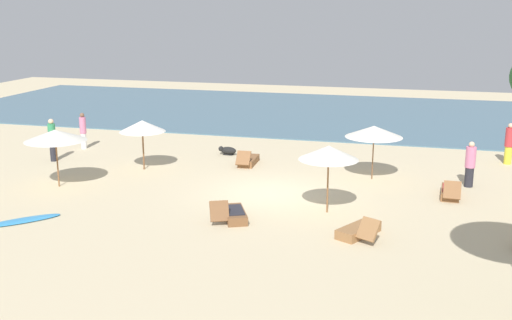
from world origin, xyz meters
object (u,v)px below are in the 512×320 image
object	(u,v)px
umbrella_0	(142,126)
person_1	(83,130)
umbrella_2	(374,131)
lounger_2	(359,230)
lounger_1	(233,214)
surfboard	(22,221)
umbrella_4	(329,153)
lounger_4	(248,161)
umbrella_5	(55,135)
person_2	(509,144)
lounger_0	(450,192)
dog	(227,150)
person_0	(52,140)
person_3	(470,164)

from	to	relation	value
umbrella_0	person_1	xyz separation A→B (m)	(-4.30, 2.74, -0.93)
umbrella_0	umbrella_2	xyz separation A→B (m)	(9.05, 0.91, 0.08)
lounger_2	person_1	size ratio (longest dim) A/B	1.04
lounger_1	person_1	xyz separation A→B (m)	(-9.59, 7.65, 0.68)
surfboard	lounger_1	bearing A→B (deg)	16.87
umbrella_2	umbrella_4	bearing A→B (deg)	-103.59
person_1	umbrella_2	bearing A→B (deg)	-7.81
umbrella_0	umbrella_4	size ratio (longest dim) A/B	0.92
umbrella_4	lounger_4	bearing A→B (deg)	127.92
umbrella_0	lounger_2	xyz separation A→B (m)	(9.22, -5.34, -1.61)
umbrella_5	person_2	distance (m)	18.12
lounger_0	lounger_2	distance (m)	5.35
lounger_2	person_1	distance (m)	15.76
umbrella_0	dog	bearing A→B (deg)	52.75
lounger_0	person_0	distance (m)	16.24
umbrella_4	lounger_0	world-z (taller)	umbrella_4
lounger_0	person_3	size ratio (longest dim) A/B	1.00
umbrella_0	dog	size ratio (longest dim) A/B	2.43
lounger_0	person_1	world-z (taller)	person_1
person_0	umbrella_4	bearing A→B (deg)	-16.86
person_1	umbrella_0	bearing A→B (deg)	-32.53
umbrella_2	person_1	world-z (taller)	umbrella_2
umbrella_2	lounger_4	world-z (taller)	umbrella_2
lounger_0	lounger_4	xyz separation A→B (m)	(-8.01, 2.54, -0.01)
lounger_0	lounger_4	world-z (taller)	lounger_0
umbrella_2	lounger_1	xyz separation A→B (m)	(-3.76, -5.82, -1.68)
lounger_1	person_2	bearing A→B (deg)	46.95
person_1	surfboard	size ratio (longest dim) A/B	0.81
umbrella_0	umbrella_4	xyz separation A→B (m)	(8.00, -3.46, 0.19)
lounger_1	dog	bearing A→B (deg)	108.82
umbrella_0	person_3	distance (m)	12.62
lounger_1	person_3	size ratio (longest dim) A/B	1.03
umbrella_2	umbrella_5	xyz separation A→B (m)	(-11.01, -4.00, 0.06)
lounger_0	lounger_4	size ratio (longest dim) A/B	0.99
lounger_2	person_3	bearing A→B (deg)	61.43
umbrella_2	lounger_4	bearing A→B (deg)	169.75
lounger_4	person_0	world-z (taller)	person_0
lounger_2	dog	bearing A→B (deg)	127.92
surfboard	umbrella_4	bearing A→B (deg)	20.51
dog	person_0	bearing A→B (deg)	-156.17
person_2	surfboard	size ratio (longest dim) A/B	0.84
umbrella_2	umbrella_5	world-z (taller)	umbrella_5
umbrella_5	dog	size ratio (longest dim) A/B	2.69
person_2	lounger_0	bearing A→B (deg)	-114.28
lounger_2	dog	size ratio (longest dim) A/B	2.10
surfboard	lounger_4	bearing A→B (deg)	60.98
person_0	person_1	world-z (taller)	person_0
lounger_0	lounger_1	distance (m)	7.81
lounger_2	surfboard	distance (m)	10.26
umbrella_2	person_1	size ratio (longest dim) A/B	1.29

